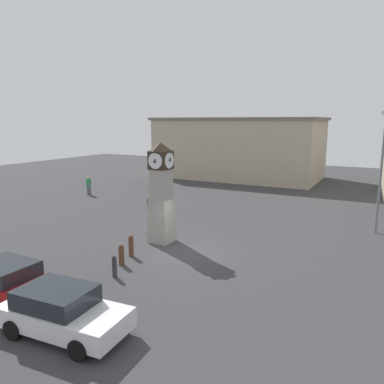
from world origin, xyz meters
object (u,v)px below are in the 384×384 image
(clock_tower, at_px, (161,195))
(bollard_near_tower, at_px, (114,266))
(bollard_far_row, at_px, (131,245))
(car_by_building, at_px, (62,311))
(bench, at_px, (158,203))
(pedestrian_crossing_lot, at_px, (89,184))
(car_near_tower, at_px, (9,282))
(bollard_mid_row, at_px, (121,254))
(street_lamp_far_side, at_px, (382,165))

(clock_tower, relative_size, bollard_near_tower, 5.67)
(bollard_near_tower, bearing_deg, bollard_far_row, 111.55)
(car_by_building, distance_m, bench, 16.91)
(clock_tower, bearing_deg, pedestrian_crossing_lot, 148.25)
(car_near_tower, xyz_separation_m, pedestrian_crossing_lot, (-12.20, 16.91, 0.23))
(clock_tower, height_order, car_near_tower, clock_tower)
(pedestrian_crossing_lot, bearing_deg, bollard_mid_row, -41.69)
(bollard_far_row, relative_size, car_by_building, 0.26)
(clock_tower, bearing_deg, bollard_far_row, -92.19)
(bollard_near_tower, height_order, bollard_mid_row, bollard_mid_row)
(bollard_near_tower, height_order, street_lamp_far_side, street_lamp_far_side)
(bench, bearing_deg, bollard_near_tower, -64.98)
(bollard_far_row, height_order, car_by_building, car_by_building)
(bollard_near_tower, xyz_separation_m, street_lamp_far_side, (9.59, 12.60, 3.63))
(bollard_mid_row, height_order, bench, bollard_mid_row)
(car_by_building, bearing_deg, bollard_near_tower, 108.82)
(bollard_far_row, xyz_separation_m, bench, (-4.34, 8.93, -0.03))
(bollard_mid_row, bearing_deg, clock_tower, 93.29)
(clock_tower, xyz_separation_m, car_near_tower, (-1.11, -8.67, -1.88))
(bench, bearing_deg, pedestrian_crossing_lot, 167.49)
(car_near_tower, bearing_deg, bollard_near_tower, 61.69)
(clock_tower, height_order, pedestrian_crossing_lot, clock_tower)
(bollard_mid_row, bearing_deg, car_near_tower, -105.27)
(bench, height_order, pedestrian_crossing_lot, pedestrian_crossing_lot)
(bollard_near_tower, xyz_separation_m, bollard_far_row, (-0.94, 2.39, 0.06))
(bollard_near_tower, xyz_separation_m, bench, (-5.28, 11.32, 0.03))
(bollard_near_tower, bearing_deg, car_near_tower, -118.31)
(bollard_far_row, bearing_deg, car_by_building, -70.18)
(pedestrian_crossing_lot, bearing_deg, car_near_tower, -54.18)
(clock_tower, xyz_separation_m, bollard_near_tower, (0.84, -5.05, -2.15))
(car_near_tower, relative_size, street_lamp_far_side, 0.55)
(bench, bearing_deg, bollard_mid_row, -65.19)
(bollard_mid_row, distance_m, car_by_building, 5.82)
(car_near_tower, relative_size, bench, 2.37)
(bollard_near_tower, relative_size, bollard_far_row, 0.88)
(car_by_building, distance_m, pedestrian_crossing_lot, 23.42)
(bollard_far_row, height_order, street_lamp_far_side, street_lamp_far_side)
(bollard_far_row, height_order, bench, bollard_far_row)
(bench, height_order, street_lamp_far_side, street_lamp_far_side)
(bollard_near_tower, bearing_deg, car_by_building, -71.18)
(bollard_near_tower, distance_m, pedestrian_crossing_lot, 19.42)
(bollard_mid_row, height_order, pedestrian_crossing_lot, pedestrian_crossing_lot)
(bollard_far_row, bearing_deg, bollard_mid_row, -74.44)
(bollard_far_row, bearing_deg, pedestrian_crossing_lot, 140.48)
(pedestrian_crossing_lot, bearing_deg, clock_tower, -31.75)
(bollard_far_row, xyz_separation_m, car_by_building, (2.38, -6.59, 0.21))
(pedestrian_crossing_lot, relative_size, street_lamp_far_side, 0.24)
(bench, xyz_separation_m, pedestrian_crossing_lot, (-8.87, 1.97, 0.47))
(bollard_near_tower, xyz_separation_m, pedestrian_crossing_lot, (-14.15, 13.29, 0.50))
(clock_tower, relative_size, car_by_building, 1.30)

